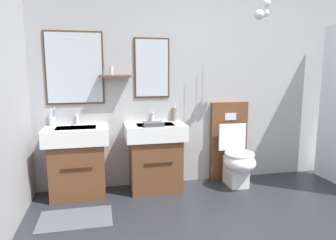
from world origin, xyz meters
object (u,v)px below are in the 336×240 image
object	(u,v)px
vanity_sink_left	(78,160)
toilet	(234,154)
soap_dispenser	(175,114)
toothbrush_cup	(52,121)
folded_hand_towel	(153,124)
vanity_sink_right	(155,155)

from	to	relation	value
vanity_sink_left	toilet	xyz separation A→B (m)	(1.86, -0.01, -0.04)
toilet	vanity_sink_left	bearing A→B (deg)	179.63
toilet	soap_dispenser	bearing A→B (deg)	166.49
toilet	soap_dispenser	world-z (taller)	toilet
vanity_sink_left	toothbrush_cup	bearing A→B (deg)	150.42
vanity_sink_left	soap_dispenser	bearing A→B (deg)	7.91
toothbrush_cup	toilet	bearing A→B (deg)	-4.34
toothbrush_cup	soap_dispenser	xyz separation A→B (m)	(1.41, 0.01, 0.03)
toilet	toothbrush_cup	size ratio (longest dim) A/B	4.79
vanity_sink_left	toilet	world-z (taller)	toilet
folded_hand_towel	toothbrush_cup	bearing A→B (deg)	165.81
vanity_sink_right	folded_hand_towel	xyz separation A→B (m)	(-0.04, -0.13, 0.39)
vanity_sink_left	toilet	bearing A→B (deg)	-0.37
toilet	soap_dispenser	size ratio (longest dim) A/B	5.02
soap_dispenser	vanity_sink_left	bearing A→B (deg)	-172.09
soap_dispenser	toilet	bearing A→B (deg)	-13.51
vanity_sink_right	soap_dispenser	distance (m)	0.55
vanity_sink_right	soap_dispenser	world-z (taller)	soap_dispenser
soap_dispenser	folded_hand_towel	world-z (taller)	soap_dispenser
vanity_sink_left	soap_dispenser	size ratio (longest dim) A/B	3.94
vanity_sink_left	toilet	size ratio (longest dim) A/B	0.78
folded_hand_towel	vanity_sink_right	bearing A→B (deg)	72.62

